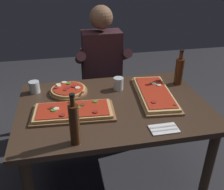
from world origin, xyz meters
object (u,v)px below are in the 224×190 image
Objects in this scene: pizza_rectangular_left at (155,94)px; oil_bottle_amber at (74,123)px; pizza_round_far at (69,90)px; tumbler_far_side at (34,87)px; pizza_rectangular_front at (73,112)px; diner_chair at (101,85)px; tumbler_near_camera at (118,84)px; seated_diner at (103,67)px; dining_table at (113,115)px; wine_bottle_dark at (179,71)px.

oil_bottle_amber is (-0.65, -0.45, 0.12)m from pizza_rectangular_left.
pizza_round_far is at bearing 163.69° from pizza_rectangular_left.
pizza_rectangular_front is at bearing -54.05° from tumbler_far_side.
diner_chair is (0.35, 1.25, -0.39)m from oil_bottle_amber.
diner_chair reaches higher than tumbler_near_camera.
pizza_rectangular_front is 0.89m from seated_diner.
dining_table is 4.61× the size of wine_bottle_dark.
tumbler_far_side is at bearing 111.39° from oil_bottle_amber.
pizza_rectangular_left is at bearing -16.31° from pizza_round_far.
seated_diner reaches higher than diner_chair.
wine_bottle_dark is 0.93m from diner_chair.
tumbler_near_camera is at bearing -85.89° from diner_chair.
diner_chair is at bearing 40.81° from tumbler_far_side.
tumbler_near_camera is at bearing 179.92° from wine_bottle_dark.
seated_diner reaches higher than oil_bottle_amber.
wine_bottle_dark reaches higher than tumbler_near_camera.
pizza_round_far is 0.41m from tumbler_near_camera.
tumbler_far_side reaches higher than pizza_rectangular_left.
tumbler_far_side is at bearing 151.90° from dining_table.
dining_table is 0.29m from tumbler_near_camera.
diner_chair is 0.65× the size of seated_diner.
diner_chair reaches higher than pizza_rectangular_left.
tumbler_far_side is (-0.93, 0.25, 0.03)m from pizza_rectangular_left.
seated_diner is (0.36, 0.48, -0.02)m from pizza_round_far.
pizza_rectangular_front is 0.48m from tumbler_far_side.
diner_chair is (0.36, 0.60, -0.27)m from pizza_round_far.
tumbler_near_camera is at bearing 146.16° from pizza_rectangular_left.
tumbler_far_side reaches higher than pizza_round_far.
pizza_round_far is at bearing -121.17° from diner_chair.
pizza_round_far is at bearing 176.76° from tumbler_near_camera.
pizza_rectangular_left is (0.35, 0.06, 0.12)m from dining_table.
pizza_rectangular_left is 0.69m from pizza_round_far.
tumbler_near_camera is 0.51m from seated_diner.
pizza_rectangular_front is 6.19× the size of tumbler_far_side.
pizza_rectangular_left is at bearing 9.87° from dining_table.
oil_bottle_amber is 0.24× the size of seated_diner.
pizza_rectangular_left is 2.10× the size of wine_bottle_dark.
pizza_round_far is 0.94× the size of oil_bottle_amber.
tumbler_far_side is 0.11× the size of diner_chair.
pizza_rectangular_left is 2.08× the size of pizza_round_far.
oil_bottle_amber reaches higher than tumbler_near_camera.
tumbler_far_side is at bearing 173.20° from tumbler_near_camera.
wine_bottle_dark is at bearing -41.47° from seated_diner.
diner_chair is at bearing 74.22° from oil_bottle_amber.
pizza_rectangular_left reaches higher than dining_table.
oil_bottle_amber is (-0.01, -0.32, 0.12)m from pizza_rectangular_front.
pizza_round_far is 3.22× the size of tumbler_far_side.
pizza_rectangular_left is 0.74m from seated_diner.
pizza_rectangular_left is (0.65, 0.14, -0.00)m from pizza_rectangular_front.
dining_table is 0.55m from oil_bottle_amber.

